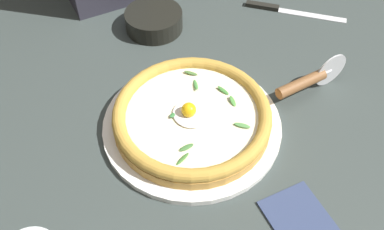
% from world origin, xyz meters
% --- Properties ---
extents(ground_plane, '(2.40, 2.40, 0.03)m').
position_xyz_m(ground_plane, '(0.00, 0.00, -0.01)').
color(ground_plane, '#353E3C').
rests_on(ground_plane, ground).
extents(pizza_plate, '(0.32, 0.32, 0.01)m').
position_xyz_m(pizza_plate, '(-0.02, -0.03, 0.01)').
color(pizza_plate, white).
rests_on(pizza_plate, ground).
extents(pizza, '(0.28, 0.28, 0.05)m').
position_xyz_m(pizza, '(-0.02, -0.03, 0.03)').
color(pizza, '#C48F3E').
rests_on(pizza, pizza_plate).
extents(side_bowl, '(0.13, 0.13, 0.04)m').
position_xyz_m(side_bowl, '(0.27, -0.12, 0.02)').
color(side_bowl, black).
rests_on(side_bowl, ground).
extents(pizza_cutter, '(0.03, 0.16, 0.07)m').
position_xyz_m(pizza_cutter, '(-0.08, -0.26, 0.04)').
color(pizza_cutter, silver).
rests_on(pizza_cutter, ground).
extents(table_knife, '(0.19, 0.17, 0.01)m').
position_xyz_m(table_knife, '(0.16, -0.40, 0.00)').
color(table_knife, silver).
rests_on(table_knife, ground).
extents(folded_napkin, '(0.15, 0.11, 0.01)m').
position_xyz_m(folded_napkin, '(-0.29, -0.06, 0.00)').
color(folded_napkin, navy).
rests_on(folded_napkin, ground).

